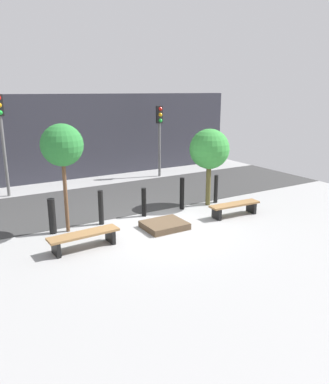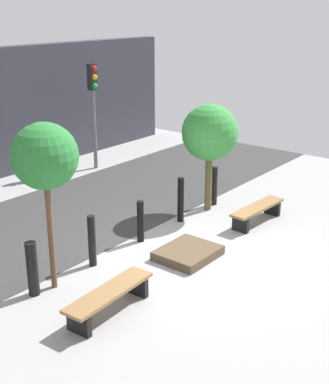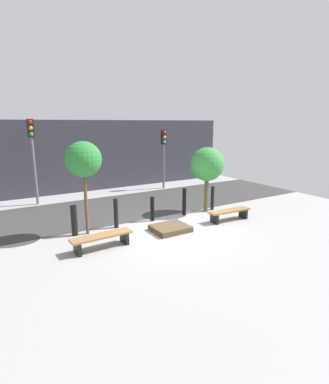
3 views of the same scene
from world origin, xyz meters
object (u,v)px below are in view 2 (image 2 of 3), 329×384
(bench_left, at_px, (109,296))
(tree_behind_left_bench, at_px, (45,157))
(planter_bed, at_px, (188,253))
(bollard_left, at_px, (92,241))
(bollard_center, at_px, (140,221))
(tree_behind_right_bench, at_px, (210,133))
(bollard_right, at_px, (181,200))
(bench_right, at_px, (257,211))
(traffic_light_mid_west, at_px, (93,97))
(bollard_far_right, at_px, (215,186))
(bollard_far_left, at_px, (32,269))

(bench_left, bearing_deg, tree_behind_left_bench, 86.83)
(planter_bed, height_order, bollard_left, bollard_left)
(bollard_center, bearing_deg, tree_behind_left_bench, -178.38)
(tree_behind_right_bench, height_order, bollard_right, tree_behind_right_bench)
(bench_left, relative_size, tree_behind_left_bench, 0.60)
(bench_right, bearing_deg, bollard_left, 162.72)
(bollard_right, distance_m, traffic_light_mid_west, 5.41)
(planter_bed, height_order, tree_behind_left_bench, tree_behind_left_bench)
(tree_behind_right_bench, bearing_deg, bollard_right, 176.15)
(bench_right, bearing_deg, bollard_far_right, 77.86)
(planter_bed, bearing_deg, bench_right, -4.53)
(tree_behind_left_bench, bearing_deg, bench_left, -90.00)
(bollard_left, distance_m, bollard_center, 1.47)
(bollard_left, bearing_deg, tree_behind_left_bench, -176.15)
(tree_behind_right_bench, distance_m, bollard_right, 1.78)
(planter_bed, bearing_deg, bollard_left, 138.70)
(bollard_left, relative_size, bollard_far_right, 1.04)
(bollard_right, xyz_separation_m, bollard_far_right, (1.47, 0.00, -0.04))
(bollard_center, bearing_deg, tree_behind_right_bench, -1.62)
(planter_bed, bearing_deg, bollard_center, 90.00)
(bollard_far_right, bearing_deg, bollard_far_left, 180.00)
(bollard_far_left, distance_m, bollard_center, 2.93)
(planter_bed, height_order, tree_behind_right_bench, tree_behind_right_bench)
(bench_right, height_order, tree_behind_right_bench, tree_behind_right_bench)
(bollard_far_left, bearing_deg, bollard_center, 0.00)
(planter_bed, xyz_separation_m, bollard_right, (1.47, 1.29, 0.45))
(bollard_center, distance_m, traffic_light_mid_west, 6.11)
(tree_behind_right_bench, distance_m, bollard_left, 4.24)
(planter_bed, distance_m, bollard_right, 2.00)
(bollard_left, height_order, traffic_light_mid_west, traffic_light_mid_west)
(bollard_far_left, distance_m, traffic_light_mid_west, 8.09)
(bollard_far_right, xyz_separation_m, traffic_light_mid_west, (0.43, 4.77, 1.75))
(bollard_center, relative_size, bollard_right, 0.86)
(bollard_far_left, height_order, bollard_center, bollard_far_left)
(tree_behind_left_bench, bearing_deg, bollard_far_right, 0.75)
(bench_right, relative_size, bollard_far_right, 1.74)
(bollard_right, height_order, bollard_far_right, bollard_right)
(planter_bed, bearing_deg, traffic_light_mid_west, 60.99)
(bench_left, bearing_deg, traffic_light_mid_west, 43.61)
(bollard_left, xyz_separation_m, bollard_far_right, (4.40, 0.00, -0.02))
(traffic_light_mid_west, bearing_deg, bollard_right, -111.65)
(tree_behind_left_bench, height_order, bollard_right, tree_behind_left_bench)
(tree_behind_right_bench, relative_size, traffic_light_mid_west, 0.83)
(planter_bed, bearing_deg, tree_behind_right_bench, 25.73)
(bollard_far_left, bearing_deg, bollard_far_right, 0.00)
(planter_bed, distance_m, bollard_far_left, 3.23)
(tree_behind_right_bench, distance_m, traffic_light_mid_west, 4.92)
(bollard_far_left, xyz_separation_m, bollard_far_right, (5.86, 0.00, -0.00))
(bench_left, relative_size, bollard_right, 1.70)
(tree_behind_right_bench, bearing_deg, bench_right, -90.00)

